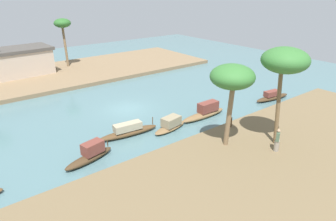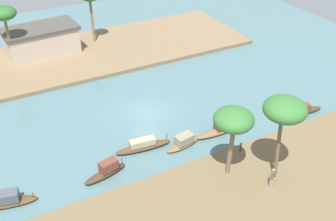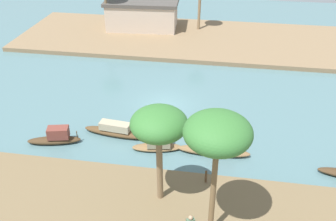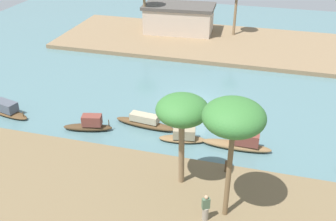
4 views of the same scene
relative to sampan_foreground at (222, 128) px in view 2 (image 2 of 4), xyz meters
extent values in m
plane|color=slate|center=(-4.71, 6.09, -0.51)|extent=(70.91, 70.91, 0.00)
cube|color=brown|center=(-4.71, -9.52, -0.28)|extent=(39.67, 13.53, 0.46)
cube|color=#846B4C|center=(-4.71, 21.71, -0.28)|extent=(39.67, 13.53, 0.46)
ellipsoid|color=brown|center=(-0.20, 0.00, -0.26)|extent=(5.05, 1.02, 0.50)
cube|color=brown|center=(0.34, 0.00, 0.43)|extent=(2.03, 0.87, 0.88)
ellipsoid|color=brown|center=(-19.48, -0.05, -0.32)|extent=(5.04, 2.31, 0.38)
cube|color=#4C515B|center=(-19.31, -0.09, 0.26)|extent=(2.20, 1.44, 0.79)
cylinder|color=brown|center=(-17.38, -0.58, 0.04)|extent=(0.07, 0.07, 0.42)
ellipsoid|color=#47331E|center=(-11.68, -0.59, -0.26)|extent=(3.92, 1.72, 0.50)
cube|color=brown|center=(-11.31, -0.50, 0.39)|extent=(1.63, 1.14, 0.82)
cylinder|color=#47331E|center=(-10.04, -0.21, 0.20)|extent=(0.07, 0.07, 0.52)
ellipsoid|color=brown|center=(-4.21, -0.12, -0.33)|extent=(3.63, 1.63, 0.37)
cube|color=gray|center=(-4.07, -0.09, 0.23)|extent=(1.76, 1.24, 0.75)
ellipsoid|color=#47331E|center=(8.86, -1.11, -0.27)|extent=(4.64, 1.42, 0.48)
cube|color=brown|center=(8.67, -1.09, 0.25)|extent=(1.84, 0.93, 0.55)
ellipsoid|color=brown|center=(-7.52, 1.10, -0.25)|extent=(5.14, 1.48, 0.52)
cube|color=tan|center=(-7.57, 1.11, 0.29)|extent=(2.36, 1.03, 0.58)
cylinder|color=brown|center=(-5.30, 0.87, 0.27)|extent=(0.07, 0.07, 0.65)
cylinder|color=gray|center=(-0.95, -8.08, 0.36)|extent=(0.48, 0.48, 0.82)
cube|color=#4C664C|center=(-0.95, -8.08, 1.09)|extent=(0.48, 0.41, 0.65)
sphere|color=tan|center=(-0.95, -8.08, 1.53)|extent=(0.22, 0.22, 0.22)
cylinder|color=#4C3823|center=(-0.49, -3.52, 0.38)|extent=(0.14, 0.14, 0.85)
cylinder|color=#7F6647|center=(-3.01, -5.34, 2.23)|extent=(0.35, 0.58, 4.57)
ellipsoid|color=#387533|center=(-3.01, -5.34, 5.12)|extent=(3.04, 3.04, 1.67)
cylinder|color=brown|center=(0.04, -7.17, 2.72)|extent=(0.29, 0.66, 5.55)
ellipsoid|color=#387533|center=(0.04, -7.17, 6.14)|extent=(3.20, 3.20, 1.76)
cylinder|color=#7F6647|center=(-3.63, 24.84, 2.73)|extent=(0.33, 0.65, 5.58)
cylinder|color=#7F6647|center=(-14.48, 21.97, 2.93)|extent=(0.33, 0.49, 5.96)
ellipsoid|color=#2D6628|center=(-14.48, 21.97, 6.48)|extent=(2.86, 2.86, 1.57)
cube|color=#C6B29E|center=(-10.61, 24.01, 1.49)|extent=(8.64, 5.05, 3.08)
cube|color=#4C4742|center=(-10.61, 24.01, 3.23)|extent=(9.16, 5.36, 0.40)
camera|label=1|loc=(-18.26, -18.01, 10.72)|focal=32.04mm
camera|label=2|loc=(-18.85, -24.94, 22.01)|focal=43.81mm
camera|label=3|loc=(0.15, -21.69, 15.90)|focal=41.15mm
camera|label=4|loc=(1.46, -24.34, 15.88)|focal=42.43mm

